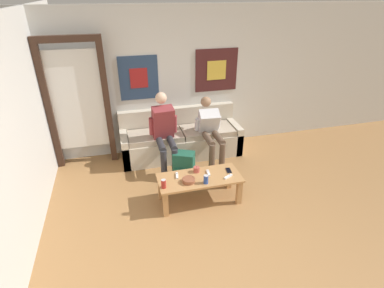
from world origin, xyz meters
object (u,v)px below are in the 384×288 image
(backpack, at_px, (184,166))
(coffee_table, at_px, (199,181))
(cell_phone, at_px, (229,170))
(game_controller_near_left, at_px, (228,177))
(game_controller_near_right, at_px, (177,176))
(ceramic_bowl, at_px, (189,180))
(game_controller_far_center, at_px, (208,173))
(couch, at_px, (181,140))
(drink_can_red, at_px, (164,184))
(person_seated_adult, at_px, (164,130))
(drink_can_blue, at_px, (206,179))
(person_seated_teen, at_px, (210,129))
(pillar_candle, at_px, (197,169))

(backpack, bearing_deg, coffee_table, -83.26)
(backpack, distance_m, cell_phone, 0.82)
(game_controller_near_left, distance_m, game_controller_near_right, 0.72)
(ceramic_bowl, height_order, game_controller_far_center, ceramic_bowl)
(couch, height_order, drink_can_red, couch)
(person_seated_adult, bearing_deg, cell_phone, -53.15)
(backpack, xyz_separation_m, drink_can_blue, (0.12, -0.80, 0.25))
(couch, height_order, ceramic_bowl, couch)
(game_controller_near_right, distance_m, cell_phone, 0.76)
(drink_can_red, height_order, game_controller_near_left, drink_can_red)
(backpack, xyz_separation_m, drink_can_red, (-0.45, -0.76, 0.25))
(couch, distance_m, person_seated_teen, 0.65)
(game_controller_far_center, bearing_deg, ceramic_bowl, -157.84)
(backpack, height_order, cell_phone, backpack)
(drink_can_red, bearing_deg, person_seated_adult, 78.99)
(couch, xyz_separation_m, game_controller_near_left, (0.33, -1.53, 0.13))
(person_seated_teen, xyz_separation_m, game_controller_near_right, (-0.80, -0.97, -0.19))
(drink_can_red, xyz_separation_m, game_controller_near_right, (0.23, 0.22, -0.05))
(drink_can_blue, xyz_separation_m, drink_can_red, (-0.57, 0.04, 0.00))
(game_controller_near_right, relative_size, game_controller_far_center, 1.01)
(person_seated_adult, height_order, person_seated_teen, person_seated_adult)
(coffee_table, xyz_separation_m, person_seated_teen, (0.50, 1.07, 0.28))
(coffee_table, bearing_deg, pillar_candle, 91.96)
(game_controller_near_left, bearing_deg, person_seated_adult, 120.56)
(drink_can_blue, bearing_deg, pillar_candle, 99.23)
(ceramic_bowl, bearing_deg, person_seated_teen, 59.46)
(coffee_table, height_order, backpack, backpack)
(person_seated_adult, xyz_separation_m, drink_can_red, (-0.23, -1.17, -0.22))
(game_controller_far_center, distance_m, cell_phone, 0.31)
(game_controller_near_right, bearing_deg, couch, 74.87)
(backpack, bearing_deg, person_seated_adult, 118.39)
(person_seated_teen, height_order, game_controller_far_center, person_seated_teen)
(couch, height_order, pillar_candle, couch)
(game_controller_near_right, bearing_deg, drink_can_blue, -37.12)
(coffee_table, relative_size, person_seated_adult, 0.91)
(couch, bearing_deg, coffee_table, -92.31)
(coffee_table, height_order, game_controller_near_left, game_controller_near_left)
(person_seated_teen, distance_m, cell_phone, 1.04)
(pillar_candle, bearing_deg, game_controller_near_right, -171.72)
(person_seated_teen, distance_m, ceramic_bowl, 1.35)
(cell_phone, bearing_deg, game_controller_far_center, 179.71)
(person_seated_teen, relative_size, drink_can_red, 8.82)
(drink_can_red, height_order, cell_phone, drink_can_red)
(person_seated_adult, xyz_separation_m, game_controller_far_center, (0.45, -1.00, -0.27))
(ceramic_bowl, height_order, game_controller_near_left, ceramic_bowl)
(couch, distance_m, drink_can_red, 1.66)
(person_seated_teen, bearing_deg, drink_can_red, -130.84)
(person_seated_teen, bearing_deg, game_controller_near_left, -95.55)
(person_seated_teen, xyz_separation_m, game_controller_near_left, (-0.11, -1.18, -0.19))
(ceramic_bowl, xyz_separation_m, drink_can_blue, (0.22, -0.08, 0.03))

